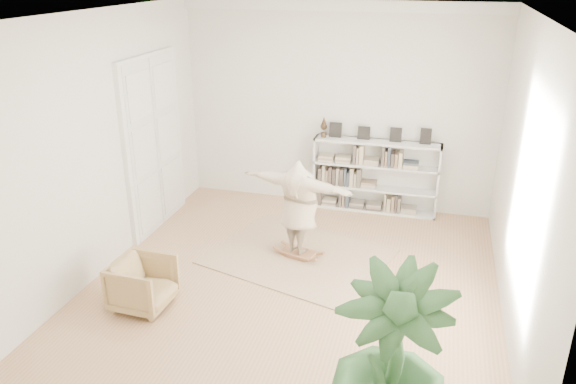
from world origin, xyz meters
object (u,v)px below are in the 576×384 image
object	(u,v)px
person	(299,205)
houseplant	(390,365)
armchair	(143,284)
rocker_board	(299,253)
bookshelf	(375,177)

from	to	relation	value
person	houseplant	bearing A→B (deg)	132.77
armchair	person	bearing A→B (deg)	-39.11
rocker_board	person	bearing A→B (deg)	-94.40
rocker_board	person	distance (m)	0.79
armchair	houseplant	xyz separation A→B (m)	(3.25, -1.48, 0.58)
armchair	rocker_board	bearing A→B (deg)	-39.11
person	houseplant	xyz separation A→B (m)	(1.65, -3.29, 0.05)
houseplant	armchair	bearing A→B (deg)	155.53
person	houseplant	distance (m)	3.68
person	houseplant	world-z (taller)	houseplant
rocker_board	houseplant	xyz separation A→B (m)	(1.65, -3.29, 0.84)
bookshelf	houseplant	bearing A→B (deg)	-81.69
armchair	houseplant	world-z (taller)	houseplant
bookshelf	armchair	xyz separation A→B (m)	(-2.47, -3.88, -0.31)
bookshelf	rocker_board	bearing A→B (deg)	-112.72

